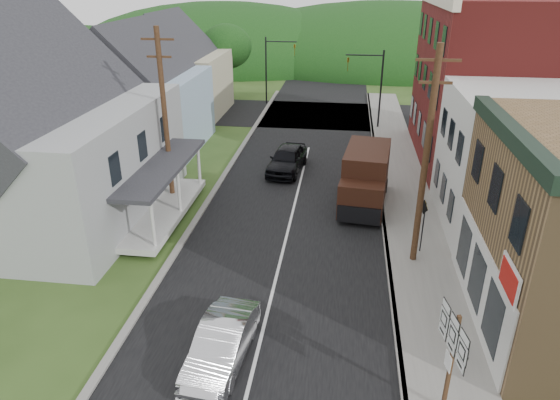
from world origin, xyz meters
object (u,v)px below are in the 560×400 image
at_px(dark_sedan, 287,159).
at_px(delivery_van, 365,178).
at_px(route_sign_cluster, 452,350).
at_px(silver_sedan, 222,344).
at_px(warning_sign, 423,219).

xyz_separation_m(dark_sedan, delivery_van, (4.60, -4.35, 0.73)).
distance_m(dark_sedan, route_sign_cluster, 19.08).
relative_size(silver_sedan, delivery_van, 0.74).
distance_m(delivery_van, warning_sign, 5.32).
height_order(silver_sedan, warning_sign, warning_sign).
bearing_deg(silver_sedan, delivery_van, 74.33).
bearing_deg(warning_sign, dark_sedan, 107.76).
bearing_deg(route_sign_cluster, silver_sedan, 159.71).
height_order(silver_sedan, route_sign_cluster, route_sign_cluster).
relative_size(dark_sedan, route_sign_cluster, 1.47).
height_order(dark_sedan, delivery_van, delivery_van).
bearing_deg(route_sign_cluster, dark_sedan, 99.60).
bearing_deg(delivery_van, silver_sedan, -103.93).
bearing_deg(silver_sedan, route_sign_cluster, -5.03).
height_order(delivery_van, route_sign_cluster, route_sign_cluster).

